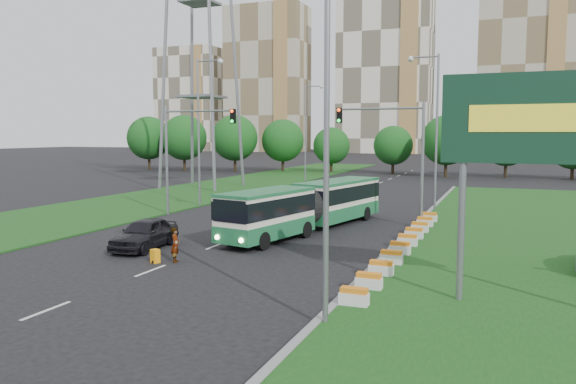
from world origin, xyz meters
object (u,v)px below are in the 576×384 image
at_px(billboard, 536,128).
at_px(pedestrian, 175,245).
at_px(traffic_mast_median, 397,144).
at_px(car_left_near, 145,234).
at_px(car_left_far, 245,204).
at_px(shopping_trolley, 155,256).
at_px(traffic_mast_left, 185,143).
at_px(articulated_bus, 307,206).

bearing_deg(billboard, pedestrian, 173.08).
bearing_deg(traffic_mast_median, car_left_near, -131.87).
relative_size(billboard, car_left_far, 1.96).
relative_size(traffic_mast_median, car_left_near, 1.70).
bearing_deg(car_left_near, traffic_mast_median, 42.53).
height_order(pedestrian, shopping_trolley, pedestrian).
distance_m(traffic_mast_median, shopping_trolley, 17.65).
xyz_separation_m(traffic_mast_median, car_left_far, (-11.88, 2.03, -4.68)).
xyz_separation_m(car_left_far, shopping_trolley, (3.42, -16.68, -0.35)).
relative_size(billboard, traffic_mast_left, 1.00).
relative_size(traffic_mast_median, traffic_mast_left, 1.00).
bearing_deg(shopping_trolley, traffic_mast_median, 78.81).
distance_m(billboard, shopping_trolley, 17.03).
bearing_deg(traffic_mast_left, articulated_bus, -15.34).
bearing_deg(billboard, car_left_near, 168.01).
height_order(car_left_near, car_left_far, car_left_near).
bearing_deg(car_left_near, pedestrian, -38.41).
xyz_separation_m(billboard, traffic_mast_left, (-22.63, 15.00, -0.81)).
bearing_deg(articulated_bus, pedestrian, -93.04).
bearing_deg(shopping_trolley, billboard, 13.98).
distance_m(car_left_far, shopping_trolley, 17.03).
xyz_separation_m(traffic_mast_left, articulated_bus, (10.35, -2.84, -3.81)).
height_order(car_left_far, shopping_trolley, car_left_far).
height_order(articulated_bus, shopping_trolley, articulated_bus).
distance_m(billboard, traffic_mast_left, 27.16).
height_order(car_left_near, shopping_trolley, car_left_near).
height_order(traffic_mast_median, car_left_far, traffic_mast_median).
bearing_deg(shopping_trolley, traffic_mast_left, 134.96).
bearing_deg(car_left_near, traffic_mast_left, 105.57).
relative_size(billboard, shopping_trolley, 12.47).
relative_size(traffic_mast_left, car_left_far, 1.96).
distance_m(traffic_mast_left, articulated_bus, 11.38).
height_order(traffic_mast_left, articulated_bus, traffic_mast_left).
xyz_separation_m(pedestrian, shopping_trolley, (-0.80, -0.48, -0.50)).
distance_m(car_left_near, shopping_trolley, 3.51).
xyz_separation_m(billboard, articulated_bus, (-12.28, 12.17, -4.62)).
xyz_separation_m(traffic_mast_median, shopping_trolley, (-8.47, -14.64, -5.03)).
xyz_separation_m(car_left_near, car_left_far, (-1.03, 14.14, -0.13)).
distance_m(billboard, pedestrian, 16.16).
height_order(car_left_far, pedestrian, pedestrian).
relative_size(articulated_bus, pedestrian, 9.35).
height_order(articulated_bus, pedestrian, articulated_bus).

